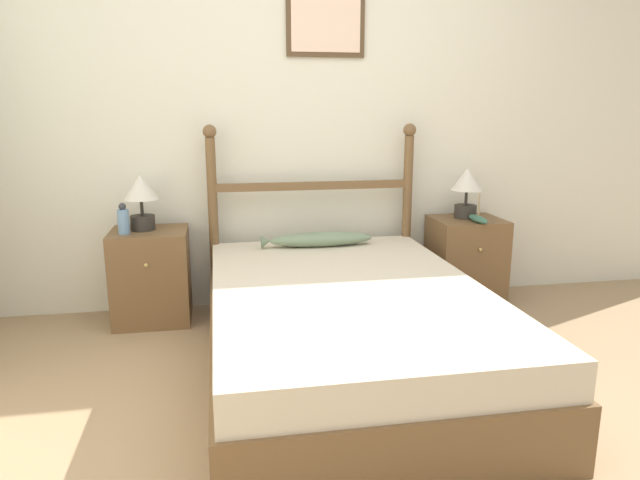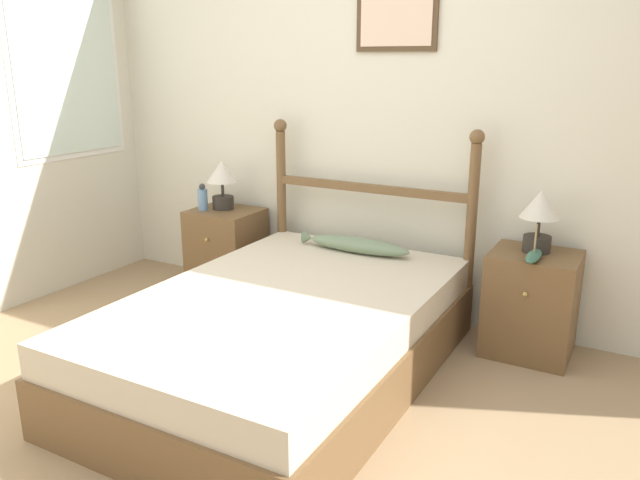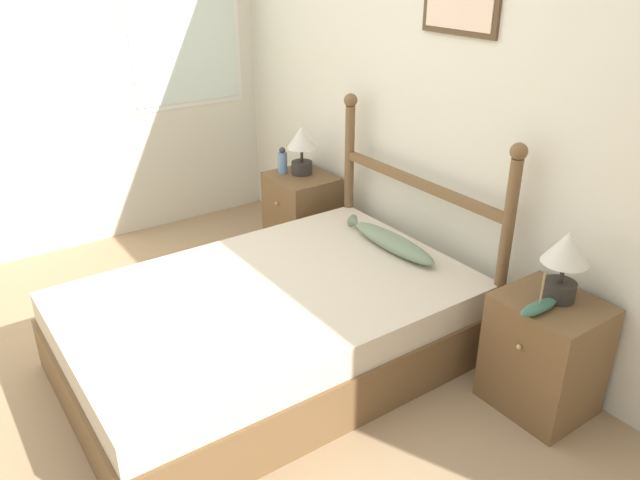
# 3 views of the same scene
# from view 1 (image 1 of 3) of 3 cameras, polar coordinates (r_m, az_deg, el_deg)

# --- Properties ---
(ground_plane) EXTENTS (16.00, 16.00, 0.00)m
(ground_plane) POSITION_cam_1_polar(r_m,az_deg,el_deg) (2.51, 6.53, -18.30)
(ground_plane) COLOR #9E7F5B
(wall_back) EXTENTS (6.40, 0.08, 2.55)m
(wall_back) POSITION_cam_1_polar(r_m,az_deg,el_deg) (3.83, -0.63, 12.67)
(wall_back) COLOR beige
(wall_back) RESTS_ON ground_plane
(bed) EXTENTS (1.35, 2.07, 0.45)m
(bed) POSITION_cam_1_polar(r_m,az_deg,el_deg) (2.91, 2.69, -8.75)
(bed) COLOR brown
(bed) RESTS_ON ground_plane
(headboard) EXTENTS (1.38, 0.09, 1.21)m
(headboard) POSITION_cam_1_polar(r_m,az_deg,el_deg) (3.74, -0.71, 3.42)
(headboard) COLOR brown
(headboard) RESTS_ON ground_plane
(nightstand_left) EXTENTS (0.46, 0.42, 0.58)m
(nightstand_left) POSITION_cam_1_polar(r_m,az_deg,el_deg) (3.69, -16.50, -3.48)
(nightstand_left) COLOR brown
(nightstand_left) RESTS_ON ground_plane
(nightstand_right) EXTENTS (0.46, 0.42, 0.58)m
(nightstand_right) POSITION_cam_1_polar(r_m,az_deg,el_deg) (4.02, 14.34, -1.98)
(nightstand_right) COLOR brown
(nightstand_right) RESTS_ON ground_plane
(table_lamp_left) EXTENTS (0.21, 0.21, 0.34)m
(table_lamp_left) POSITION_cam_1_polar(r_m,az_deg,el_deg) (3.61, -17.47, 4.29)
(table_lamp_left) COLOR #2D2823
(table_lamp_left) RESTS_ON nightstand_left
(table_lamp_right) EXTENTS (0.21, 0.21, 0.34)m
(table_lamp_right) POSITION_cam_1_polar(r_m,az_deg,el_deg) (3.95, 14.46, 5.20)
(table_lamp_right) COLOR #2D2823
(table_lamp_right) RESTS_ON nightstand_right
(bottle) EXTENTS (0.07, 0.07, 0.19)m
(bottle) POSITION_cam_1_polar(r_m,az_deg,el_deg) (3.55, -19.07, 1.89)
(bottle) COLOR #668CB2
(bottle) RESTS_ON nightstand_left
(model_boat) EXTENTS (0.07, 0.24, 0.19)m
(model_boat) POSITION_cam_1_polar(r_m,az_deg,el_deg) (3.85, 15.53, 2.07)
(model_boat) COLOR #386651
(model_boat) RESTS_ON nightstand_right
(fish_pillow) EXTENTS (0.71, 0.14, 0.09)m
(fish_pillow) POSITION_cam_1_polar(r_m,az_deg,el_deg) (3.60, -0.09, 0.07)
(fish_pillow) COLOR gray
(fish_pillow) RESTS_ON bed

